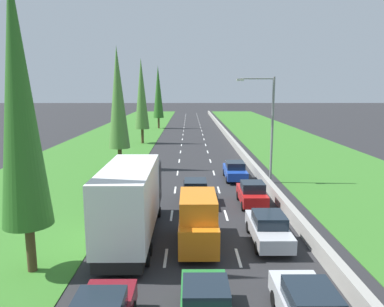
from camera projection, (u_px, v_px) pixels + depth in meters
name	position (u px, v px, depth m)	size (l,w,h in m)	color
ground_plane	(193.00, 137.00, 61.95)	(300.00, 300.00, 0.00)	#28282B
grass_verge_left	(118.00, 137.00, 61.86)	(14.00, 140.00, 0.04)	#387528
grass_verge_right	(278.00, 137.00, 62.05)	(14.00, 140.00, 0.04)	#387528
median_barrier	(227.00, 134.00, 61.92)	(0.44, 120.00, 0.85)	#9E9B93
lane_markings	(193.00, 137.00, 61.95)	(3.64, 116.00, 0.01)	white
white_box_truck_left_lane	(132.00, 200.00, 19.46)	(2.46, 9.40, 4.18)	black
silver_sedan_right_lane_second	(268.00, 228.00, 19.24)	(1.82, 4.50, 1.64)	silver
green_hatchback_centre_lane	(205.00, 305.00, 12.35)	(1.74, 3.90, 1.72)	#237A33
red_hatchback_right_lane	(252.00, 194.00, 25.45)	(1.74, 3.90, 1.72)	red
blue_sedan_right_lane	(235.00, 171.00, 32.77)	(1.82, 4.50, 1.64)	#1E47B7
orange_van_centre_lane	(198.00, 221.00, 18.68)	(1.96, 4.90, 2.82)	orange
black_sedan_centre_lane	(195.00, 191.00, 26.21)	(1.82, 4.50, 1.64)	black
poplar_tree_nearest	(19.00, 101.00, 15.04)	(2.12, 2.12, 12.94)	#4C3823
poplar_tree_second	(118.00, 98.00, 35.79)	(2.10, 2.10, 12.12)	#4C3823
poplar_tree_third	(141.00, 94.00, 53.27)	(2.11, 2.11, 12.39)	#4C3823
poplar_tree_fourth	(158.00, 92.00, 73.96)	(2.12, 2.12, 12.65)	#4C3823
street_light_mast	(268.00, 122.00, 30.82)	(3.20, 0.28, 9.00)	gray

